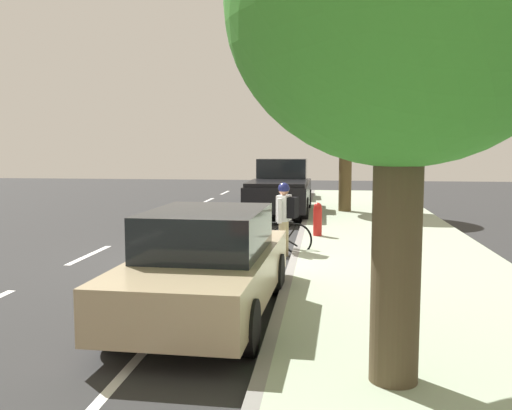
{
  "coord_description": "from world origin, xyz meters",
  "views": [
    {
      "loc": [
        2.31,
        -11.35,
        2.4
      ],
      "look_at": [
        0.74,
        1.21,
        1.06
      ],
      "focal_mm": 39.32,
      "sensor_mm": 36.0,
      "label": 1
    }
  ],
  "objects_px": {
    "parked_sedan_tan_second": "(207,264)",
    "parked_sedan_dark_blue_far": "(286,183)",
    "bicycle_at_curb": "(276,236)",
    "street_tree_mid_block": "(403,9)",
    "fire_hydrant": "(318,219)",
    "cyclist_with_backpack": "(285,212)",
    "parked_pickup_black_mid": "(281,190)",
    "street_tree_far_end": "(346,106)"
  },
  "relations": [
    {
      "from": "parked_sedan_tan_second",
      "to": "parked_sedan_dark_blue_far",
      "type": "bearing_deg",
      "value": 90.42
    },
    {
      "from": "bicycle_at_curb",
      "to": "street_tree_mid_block",
      "type": "relative_size",
      "value": 0.33
    },
    {
      "from": "parked_sedan_tan_second",
      "to": "parked_sedan_dark_blue_far",
      "type": "xyz_separation_m",
      "value": [
        -0.13,
        17.61,
        0.0
      ]
    },
    {
      "from": "street_tree_far_end",
      "to": "fire_hydrant",
      "type": "relative_size",
      "value": 6.1
    },
    {
      "from": "parked_pickup_black_mid",
      "to": "cyclist_with_backpack",
      "type": "relative_size",
      "value": 3.28
    },
    {
      "from": "parked_sedan_dark_blue_far",
      "to": "cyclist_with_backpack",
      "type": "relative_size",
      "value": 2.74
    },
    {
      "from": "parked_sedan_dark_blue_far",
      "to": "street_tree_mid_block",
      "type": "bearing_deg",
      "value": -83.01
    },
    {
      "from": "parked_pickup_black_mid",
      "to": "cyclist_with_backpack",
      "type": "bearing_deg",
      "value": -84.63
    },
    {
      "from": "cyclist_with_backpack",
      "to": "street_tree_far_end",
      "type": "xyz_separation_m",
      "value": [
        1.53,
        7.73,
        2.8
      ]
    },
    {
      "from": "parked_sedan_tan_second",
      "to": "parked_sedan_dark_blue_far",
      "type": "relative_size",
      "value": 1.0
    },
    {
      "from": "street_tree_far_end",
      "to": "fire_hydrant",
      "type": "distance_m",
      "value": 6.5
    },
    {
      "from": "cyclist_with_backpack",
      "to": "bicycle_at_curb",
      "type": "bearing_deg",
      "value": 116.38
    },
    {
      "from": "parked_sedan_tan_second",
      "to": "parked_sedan_dark_blue_far",
      "type": "height_order",
      "value": "same"
    },
    {
      "from": "parked_sedan_tan_second",
      "to": "cyclist_with_backpack",
      "type": "xyz_separation_m",
      "value": [
        0.77,
        4.4,
        0.23
      ]
    },
    {
      "from": "parked_sedan_dark_blue_far",
      "to": "fire_hydrant",
      "type": "distance_m",
      "value": 11.18
    },
    {
      "from": "parked_pickup_black_mid",
      "to": "bicycle_at_curb",
      "type": "bearing_deg",
      "value": -86.15
    },
    {
      "from": "parked_pickup_black_mid",
      "to": "cyclist_with_backpack",
      "type": "xyz_separation_m",
      "value": [
        0.69,
        -7.33,
        0.08
      ]
    },
    {
      "from": "parked_sedan_tan_second",
      "to": "bicycle_at_curb",
      "type": "height_order",
      "value": "parked_sedan_tan_second"
    },
    {
      "from": "street_tree_mid_block",
      "to": "street_tree_far_end",
      "type": "height_order",
      "value": "street_tree_far_end"
    },
    {
      "from": "parked_sedan_dark_blue_far",
      "to": "street_tree_mid_block",
      "type": "relative_size",
      "value": 0.89
    },
    {
      "from": "street_tree_mid_block",
      "to": "fire_hydrant",
      "type": "relative_size",
      "value": 5.95
    },
    {
      "from": "parked_pickup_black_mid",
      "to": "street_tree_far_end",
      "type": "distance_m",
      "value": 3.65
    },
    {
      "from": "bicycle_at_curb",
      "to": "street_tree_far_end",
      "type": "xyz_separation_m",
      "value": [
        1.76,
        7.28,
        3.4
      ]
    },
    {
      "from": "parked_sedan_tan_second",
      "to": "bicycle_at_curb",
      "type": "distance_m",
      "value": 4.9
    },
    {
      "from": "parked_pickup_black_mid",
      "to": "street_tree_far_end",
      "type": "relative_size",
      "value": 1.04
    },
    {
      "from": "bicycle_at_curb",
      "to": "street_tree_mid_block",
      "type": "bearing_deg",
      "value": -76.1
    },
    {
      "from": "fire_hydrant",
      "to": "street_tree_mid_block",
      "type": "bearing_deg",
      "value": -84.4
    },
    {
      "from": "parked_sedan_tan_second",
      "to": "street_tree_far_end",
      "type": "distance_m",
      "value": 12.71
    },
    {
      "from": "parked_sedan_tan_second",
      "to": "cyclist_with_backpack",
      "type": "relative_size",
      "value": 2.75
    },
    {
      "from": "bicycle_at_curb",
      "to": "parked_sedan_dark_blue_far",
      "type": "bearing_deg",
      "value": 93.04
    },
    {
      "from": "cyclist_with_backpack",
      "to": "street_tree_far_end",
      "type": "distance_m",
      "value": 8.36
    },
    {
      "from": "parked_sedan_dark_blue_far",
      "to": "bicycle_at_curb",
      "type": "bearing_deg",
      "value": -86.96
    },
    {
      "from": "parked_sedan_dark_blue_far",
      "to": "fire_hydrant",
      "type": "xyz_separation_m",
      "value": [
        1.57,
        -11.06,
        -0.19
      ]
    },
    {
      "from": "cyclist_with_backpack",
      "to": "parked_pickup_black_mid",
      "type": "bearing_deg",
      "value": 95.37
    },
    {
      "from": "parked_sedan_dark_blue_far",
      "to": "parked_sedan_tan_second",
      "type": "bearing_deg",
      "value": -89.58
    },
    {
      "from": "bicycle_at_curb",
      "to": "parked_sedan_tan_second",
      "type": "bearing_deg",
      "value": -96.44
    },
    {
      "from": "parked_sedan_tan_second",
      "to": "parked_pickup_black_mid",
      "type": "height_order",
      "value": "parked_pickup_black_mid"
    },
    {
      "from": "fire_hydrant",
      "to": "cyclist_with_backpack",
      "type": "bearing_deg",
      "value": -107.28
    },
    {
      "from": "street_tree_far_end",
      "to": "parked_sedan_dark_blue_far",
      "type": "bearing_deg",
      "value": 113.94
    },
    {
      "from": "parked_sedan_tan_second",
      "to": "street_tree_far_end",
      "type": "relative_size",
      "value": 0.87
    },
    {
      "from": "cyclist_with_backpack",
      "to": "street_tree_mid_block",
      "type": "bearing_deg",
      "value": -77.02
    },
    {
      "from": "parked_sedan_dark_blue_far",
      "to": "fire_hydrant",
      "type": "height_order",
      "value": "parked_sedan_dark_blue_far"
    }
  ]
}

